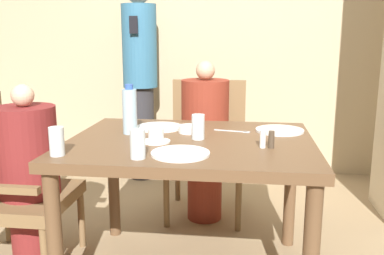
{
  "coord_description": "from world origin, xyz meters",
  "views": [
    {
      "loc": [
        0.27,
        -2.07,
        1.27
      ],
      "look_at": [
        0.0,
        0.05,
        0.81
      ],
      "focal_mm": 40.0,
      "sensor_mm": 36.0,
      "label": 1
    }
  ],
  "objects_px": {
    "diner_in_left_chair": "(29,176)",
    "glass_tall_far": "(57,141)",
    "chair_left_side": "(3,181)",
    "glass_tall_near": "(138,144)",
    "bowl_small": "(189,129)",
    "water_bottle": "(130,111)",
    "plate_dessert_center": "(280,130)",
    "chair_far_side": "(207,145)",
    "teacup_with_saucer": "(156,137)",
    "plate_main_right": "(160,127)",
    "standing_host": "(140,73)",
    "plate_main_left": "(180,153)",
    "diner_in_far_chair": "(205,140)",
    "glass_tall_mid": "(198,127)"
  },
  "relations": [
    {
      "from": "diner_in_left_chair",
      "to": "glass_tall_far",
      "type": "xyz_separation_m",
      "value": [
        0.34,
        -0.37,
        0.3
      ]
    },
    {
      "from": "chair_left_side",
      "to": "glass_tall_near",
      "type": "relative_size",
      "value": 7.51
    },
    {
      "from": "bowl_small",
      "to": "water_bottle",
      "type": "distance_m",
      "value": 0.33
    },
    {
      "from": "chair_left_side",
      "to": "plate_dessert_center",
      "type": "relative_size",
      "value": 3.64
    },
    {
      "from": "chair_left_side",
      "to": "chair_far_side",
      "type": "relative_size",
      "value": 1.0
    },
    {
      "from": "chair_far_side",
      "to": "teacup_with_saucer",
      "type": "xyz_separation_m",
      "value": [
        -0.16,
        -0.99,
        0.29
      ]
    },
    {
      "from": "bowl_small",
      "to": "plate_main_right",
      "type": "bearing_deg",
      "value": 152.94
    },
    {
      "from": "plate_dessert_center",
      "to": "standing_host",
      "type": "bearing_deg",
      "value": 129.56
    },
    {
      "from": "plate_main_left",
      "to": "bowl_small",
      "type": "relative_size",
      "value": 2.24
    },
    {
      "from": "chair_left_side",
      "to": "glass_tall_far",
      "type": "bearing_deg",
      "value": -36.53
    },
    {
      "from": "diner_in_left_chair",
      "to": "bowl_small",
      "type": "relative_size",
      "value": 8.81
    },
    {
      "from": "diner_in_far_chair",
      "to": "plate_main_left",
      "type": "xyz_separation_m",
      "value": [
        -0.01,
        -1.04,
        0.2
      ]
    },
    {
      "from": "diner_in_left_chair",
      "to": "plate_main_left",
      "type": "xyz_separation_m",
      "value": [
        0.87,
        -0.29,
        0.24
      ]
    },
    {
      "from": "plate_main_left",
      "to": "glass_tall_near",
      "type": "distance_m",
      "value": 0.2
    },
    {
      "from": "teacup_with_saucer",
      "to": "bowl_small",
      "type": "relative_size",
      "value": 1.2
    },
    {
      "from": "chair_left_side",
      "to": "teacup_with_saucer",
      "type": "height_order",
      "value": "chair_left_side"
    },
    {
      "from": "water_bottle",
      "to": "glass_tall_near",
      "type": "bearing_deg",
      "value": -70.94
    },
    {
      "from": "diner_in_left_chair",
      "to": "standing_host",
      "type": "distance_m",
      "value": 1.65
    },
    {
      "from": "plate_main_left",
      "to": "glass_tall_mid",
      "type": "bearing_deg",
      "value": 81.42
    },
    {
      "from": "plate_dessert_center",
      "to": "glass_tall_far",
      "type": "xyz_separation_m",
      "value": [
        -0.99,
        -0.61,
        0.06
      ]
    },
    {
      "from": "standing_host",
      "to": "plate_main_left",
      "type": "xyz_separation_m",
      "value": [
        0.64,
        -1.87,
        -0.18
      ]
    },
    {
      "from": "plate_dessert_center",
      "to": "glass_tall_near",
      "type": "height_order",
      "value": "glass_tall_near"
    },
    {
      "from": "diner_in_left_chair",
      "to": "teacup_with_saucer",
      "type": "height_order",
      "value": "diner_in_left_chair"
    },
    {
      "from": "glass_tall_far",
      "to": "standing_host",
      "type": "bearing_deg",
      "value": 93.26
    },
    {
      "from": "plate_main_left",
      "to": "teacup_with_saucer",
      "type": "bearing_deg",
      "value": 126.28
    },
    {
      "from": "diner_in_left_chair",
      "to": "diner_in_far_chair",
      "type": "distance_m",
      "value": 1.16
    },
    {
      "from": "plate_dessert_center",
      "to": "glass_tall_far",
      "type": "distance_m",
      "value": 1.17
    },
    {
      "from": "chair_far_side",
      "to": "diner_in_far_chair",
      "type": "xyz_separation_m",
      "value": [
        -0.0,
        -0.15,
        0.08
      ]
    },
    {
      "from": "plate_main_left",
      "to": "teacup_with_saucer",
      "type": "relative_size",
      "value": 1.86
    },
    {
      "from": "plate_dessert_center",
      "to": "bowl_small",
      "type": "height_order",
      "value": "bowl_small"
    },
    {
      "from": "diner_in_left_chair",
      "to": "glass_tall_mid",
      "type": "bearing_deg",
      "value": 0.51
    },
    {
      "from": "plate_dessert_center",
      "to": "glass_tall_mid",
      "type": "relative_size",
      "value": 2.06
    },
    {
      "from": "plate_main_left",
      "to": "glass_tall_mid",
      "type": "distance_m",
      "value": 0.31
    },
    {
      "from": "chair_left_side",
      "to": "glass_tall_mid",
      "type": "height_order",
      "value": "chair_left_side"
    },
    {
      "from": "bowl_small",
      "to": "glass_tall_mid",
      "type": "xyz_separation_m",
      "value": [
        0.06,
        -0.14,
        0.04
      ]
    },
    {
      "from": "standing_host",
      "to": "glass_tall_near",
      "type": "height_order",
      "value": "standing_host"
    },
    {
      "from": "plate_main_right",
      "to": "glass_tall_far",
      "type": "bearing_deg",
      "value": -118.55
    },
    {
      "from": "chair_left_side",
      "to": "teacup_with_saucer",
      "type": "bearing_deg",
      "value": -5.33
    },
    {
      "from": "water_bottle",
      "to": "bowl_small",
      "type": "bearing_deg",
      "value": 10.69
    },
    {
      "from": "chair_far_side",
      "to": "diner_in_far_chair",
      "type": "bearing_deg",
      "value": -90.0
    },
    {
      "from": "standing_host",
      "to": "chair_far_side",
      "type": "bearing_deg",
      "value": -45.92
    },
    {
      "from": "diner_in_left_chair",
      "to": "glass_tall_mid",
      "type": "distance_m",
      "value": 0.96
    },
    {
      "from": "teacup_with_saucer",
      "to": "bowl_small",
      "type": "distance_m",
      "value": 0.26
    },
    {
      "from": "standing_host",
      "to": "water_bottle",
      "type": "height_order",
      "value": "standing_host"
    },
    {
      "from": "chair_left_side",
      "to": "diner_in_far_chair",
      "type": "relative_size",
      "value": 0.86
    },
    {
      "from": "chair_far_side",
      "to": "glass_tall_near",
      "type": "relative_size",
      "value": 7.51
    },
    {
      "from": "plate_main_left",
      "to": "bowl_small",
      "type": "bearing_deg",
      "value": 92.47
    },
    {
      "from": "chair_left_side",
      "to": "diner_in_far_chair",
      "type": "xyz_separation_m",
      "value": [
        1.03,
        0.76,
        0.08
      ]
    },
    {
      "from": "diner_in_left_chair",
      "to": "teacup_with_saucer",
      "type": "xyz_separation_m",
      "value": [
        0.72,
        -0.08,
        0.26
      ]
    },
    {
      "from": "chair_left_side",
      "to": "plate_main_left",
      "type": "xyz_separation_m",
      "value": [
        1.02,
        -0.29,
        0.27
      ]
    }
  ]
}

